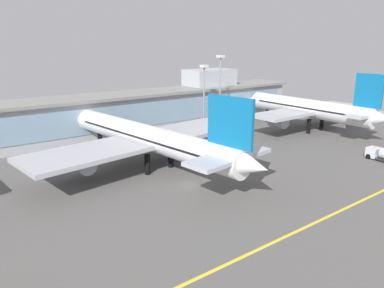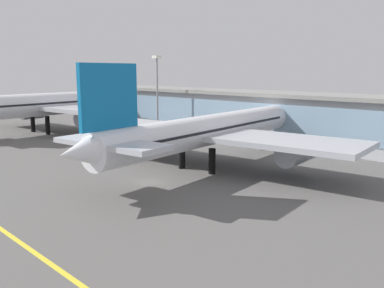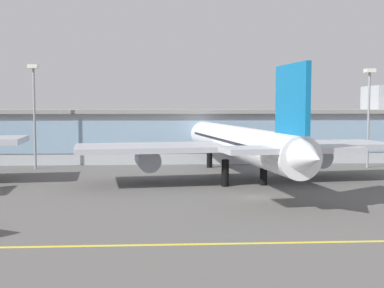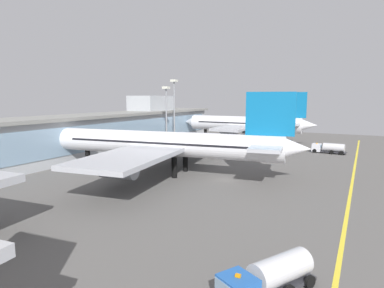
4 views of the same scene
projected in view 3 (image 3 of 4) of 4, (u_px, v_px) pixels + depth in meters
ground_plane at (257, 197)px, 66.47m from camera, size 193.85×193.85×0.00m
taxiway_centreline_stripe at (304, 242)px, 44.57m from camera, size 155.08×0.50×0.01m
terminal_building at (229, 133)px, 109.31m from camera, size 141.47×14.00×16.26m
airliner_near_right at (238, 144)px, 78.82m from camera, size 50.69×57.60×16.68m
apron_light_mast_centre at (34, 99)px, 95.24m from camera, size 1.80×1.80×19.56m
apron_light_mast_east at (369, 101)px, 96.87m from camera, size 1.80×1.80×18.90m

